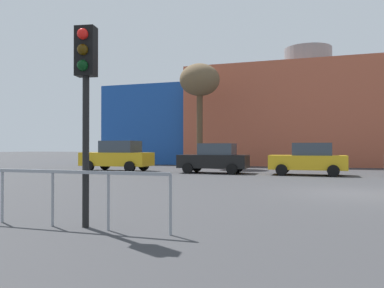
# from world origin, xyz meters

# --- Properties ---
(ground_plane) EXTENTS (200.00, 200.00, 0.00)m
(ground_plane) POSITION_xyz_m (0.00, 0.00, 0.00)
(ground_plane) COLOR #38383A
(building_backdrop) EXTENTS (35.18, 10.68, 10.06)m
(building_backdrop) POSITION_xyz_m (-1.83, 21.67, 3.87)
(building_backdrop) COLOR #B2563D
(building_backdrop) RESTS_ON ground_plane
(parked_car_0) EXTENTS (4.27, 2.09, 1.85)m
(parked_car_0) POSITION_xyz_m (-12.75, 7.86, 0.92)
(parked_car_0) COLOR gold
(parked_car_0) RESTS_ON ground_plane
(parked_car_1) EXTENTS (3.86, 1.90, 1.67)m
(parked_car_1) POSITION_xyz_m (-6.63, 7.86, 0.83)
(parked_car_1) COLOR black
(parked_car_1) RESTS_ON ground_plane
(parked_car_2) EXTENTS (3.88, 1.91, 1.68)m
(parked_car_2) POSITION_xyz_m (-1.55, 7.86, 0.84)
(parked_car_2) COLOR gold
(parked_car_2) RESTS_ON ground_plane
(traffic_light_near_left) EXTENTS (0.39, 0.39, 3.63)m
(traffic_light_near_left) POSITION_xyz_m (-5.13, -7.04, 2.67)
(traffic_light_near_left) COLOR black
(traffic_light_near_left) RESTS_ON ground_plane
(bare_tree_1) EXTENTS (2.85, 2.85, 7.41)m
(bare_tree_1) POSITION_xyz_m (-9.04, 12.95, 6.08)
(bare_tree_1) COLOR brown
(bare_tree_1) RESTS_ON ground_plane
(pedestrian_railing) EXTENTS (6.99, 0.06, 1.03)m
(pedestrian_railing) POSITION_xyz_m (-6.92, -7.13, 0.79)
(pedestrian_railing) COLOR gray
(pedestrian_railing) RESTS_ON ground_plane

